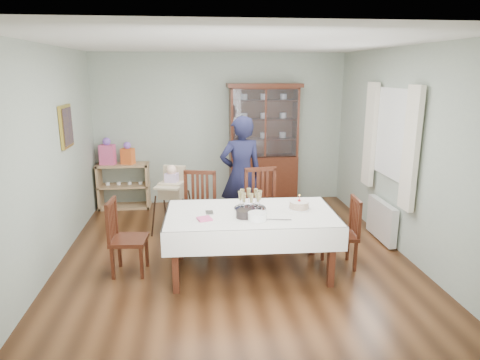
{
  "coord_description": "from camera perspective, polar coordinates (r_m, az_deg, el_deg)",
  "views": [
    {
      "loc": [
        -0.51,
        -5.24,
        2.39
      ],
      "look_at": [
        0.1,
        0.2,
        0.98
      ],
      "focal_mm": 32.0,
      "sensor_mm": 36.0,
      "label": 1
    }
  ],
  "objects": [
    {
      "name": "floor",
      "position": [
        5.78,
        -0.76,
        -10.0
      ],
      "size": [
        5.0,
        5.0,
        0.0
      ],
      "primitive_type": "plane",
      "color": "#593319",
      "rests_on": "ground"
    },
    {
      "name": "room_shell",
      "position": [
        5.84,
        -1.33,
        7.66
      ],
      "size": [
        5.0,
        5.0,
        5.0
      ],
      "color": "#9EAA99",
      "rests_on": "floor"
    },
    {
      "name": "dining_table",
      "position": [
        5.2,
        1.41,
        -8.26
      ],
      "size": [
        2.04,
        1.21,
        0.76
      ],
      "rotation": [
        0.0,
        0.0,
        -0.03
      ],
      "color": "#441D11",
      "rests_on": "floor"
    },
    {
      "name": "china_cabinet",
      "position": [
        7.71,
        3.14,
        4.92
      ],
      "size": [
        1.3,
        0.48,
        2.18
      ],
      "color": "#441D11",
      "rests_on": "floor"
    },
    {
      "name": "sideboard",
      "position": [
        7.88,
        -15.21,
        -0.74
      ],
      "size": [
        0.9,
        0.38,
        0.8
      ],
      "color": "tan",
      "rests_on": "floor"
    },
    {
      "name": "picture_frame",
      "position": [
        6.32,
        -22.17,
        6.64
      ],
      "size": [
        0.04,
        0.48,
        0.58
      ],
      "primitive_type": "cube",
      "color": "gold",
      "rests_on": "room_shell"
    },
    {
      "name": "window",
      "position": [
        6.23,
        19.77,
        5.82
      ],
      "size": [
        0.04,
        1.02,
        1.22
      ],
      "primitive_type": "cube",
      "color": "white",
      "rests_on": "room_shell"
    },
    {
      "name": "curtain_left",
      "position": [
        5.68,
        21.83,
        3.85
      ],
      "size": [
        0.07,
        0.3,
        1.55
      ],
      "primitive_type": "cube",
      "color": "silver",
      "rests_on": "room_shell"
    },
    {
      "name": "curtain_right",
      "position": [
        6.78,
        16.98,
        5.81
      ],
      "size": [
        0.07,
        0.3,
        1.55
      ],
      "primitive_type": "cube",
      "color": "silver",
      "rests_on": "room_shell"
    },
    {
      "name": "radiator",
      "position": [
        6.49,
        18.36,
        -5.13
      ],
      "size": [
        0.1,
        0.8,
        0.55
      ],
      "primitive_type": "cube",
      "color": "white",
      "rests_on": "floor"
    },
    {
      "name": "chair_far_left",
      "position": [
        5.94,
        -5.61,
        -6.14
      ],
      "size": [
        0.56,
        0.56,
        1.05
      ],
      "rotation": [
        0.0,
        0.0,
        -0.22
      ],
      "color": "#441D11",
      "rests_on": "floor"
    },
    {
      "name": "chair_far_right",
      "position": [
        6.03,
        3.15,
        -5.71
      ],
      "size": [
        0.53,
        0.53,
        1.06
      ],
      "rotation": [
        0.0,
        0.0,
        0.11
      ],
      "color": "#441D11",
      "rests_on": "floor"
    },
    {
      "name": "chair_end_left",
      "position": [
        5.39,
        -14.66,
        -9.22
      ],
      "size": [
        0.44,
        0.44,
        0.92
      ],
      "rotation": [
        0.0,
        0.0,
        1.49
      ],
      "color": "#441D11",
      "rests_on": "floor"
    },
    {
      "name": "chair_end_right",
      "position": [
        5.54,
        13.23,
        -8.56
      ],
      "size": [
        0.42,
        0.42,
        0.88
      ],
      "rotation": [
        0.0,
        0.0,
        -1.64
      ],
      "color": "#441D11",
      "rests_on": "floor"
    },
    {
      "name": "woman",
      "position": [
        6.36,
        0.13,
        0.68
      ],
      "size": [
        0.71,
        0.53,
        1.76
      ],
      "primitive_type": "imported",
      "rotation": [
        0.0,
        0.0,
        3.32
      ],
      "color": "black",
      "rests_on": "floor"
    },
    {
      "name": "high_chair",
      "position": [
        6.53,
        -8.94,
        -3.46
      ],
      "size": [
        0.58,
        0.58,
        1.04
      ],
      "rotation": [
        0.0,
        0.0,
        -0.32
      ],
      "color": "black",
      "rests_on": "floor"
    },
    {
      "name": "champagne_tray",
      "position": [
        5.15,
        1.34,
        -3.18
      ],
      "size": [
        0.39,
        0.39,
        0.24
      ],
      "color": "silver",
      "rests_on": "dining_table"
    },
    {
      "name": "birthday_cake",
      "position": [
        5.22,
        7.89,
        -3.36
      ],
      "size": [
        0.27,
        0.27,
        0.18
      ],
      "color": "white",
      "rests_on": "dining_table"
    },
    {
      "name": "plate_stack_dark",
      "position": [
        4.88,
        0.55,
        -4.53
      ],
      "size": [
        0.25,
        0.25,
        0.09
      ],
      "primitive_type": "cylinder",
      "rotation": [
        0.0,
        0.0,
        -0.42
      ],
      "color": "black",
      "rests_on": "dining_table"
    },
    {
      "name": "plate_stack_white",
      "position": [
        4.8,
        2.31,
        -4.87
      ],
      "size": [
        0.27,
        0.27,
        0.09
      ],
      "primitive_type": "cylinder",
      "rotation": [
        0.0,
        0.0,
        0.39
      ],
      "color": "white",
      "rests_on": "dining_table"
    },
    {
      "name": "napkin_stack",
      "position": [
        4.84,
        -4.76,
        -5.18
      ],
      "size": [
        0.19,
        0.19,
        0.02
      ],
      "primitive_type": "cube",
      "rotation": [
        0.0,
        0.0,
        0.29
      ],
      "color": "#DA5084",
      "rests_on": "dining_table"
    },
    {
      "name": "cutlery",
      "position": [
        5.06,
        -4.5,
        -4.35
      ],
      "size": [
        0.11,
        0.16,
        0.01
      ],
      "primitive_type": null,
      "rotation": [
        0.0,
        0.0,
        0.04
      ],
      "color": "silver",
      "rests_on": "dining_table"
    },
    {
      "name": "cake_knife",
      "position": [
        4.83,
        5.22,
        -5.29
      ],
      "size": [
        0.28,
        0.08,
        0.01
      ],
      "primitive_type": "cube",
      "rotation": [
        0.0,
        0.0,
        -0.18
      ],
      "color": "silver",
      "rests_on": "dining_table"
    },
    {
      "name": "gift_bag_pink",
      "position": [
        7.77,
        -17.26,
        3.51
      ],
      "size": [
        0.28,
        0.2,
        0.47
      ],
      "color": "#DA5084",
      "rests_on": "sideboard"
    },
    {
      "name": "gift_bag_orange",
      "position": [
        7.72,
        -14.75,
        3.36
      ],
      "size": [
        0.25,
        0.21,
        0.39
      ],
      "color": "orange",
      "rests_on": "sideboard"
    }
  ]
}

